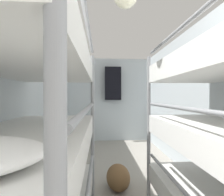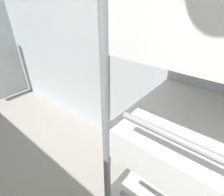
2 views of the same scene
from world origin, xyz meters
name	(u,v)px [view 2 (image 2 of 2)]	position (x,y,z in m)	size (l,w,h in m)	color
wall_right	(149,57)	(1.16, 2.54, 1.14)	(0.06, 5.21, 2.29)	silver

